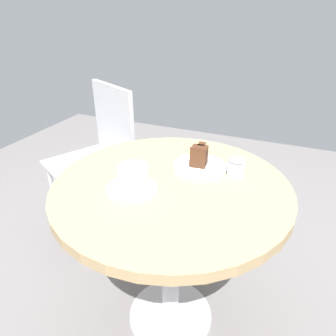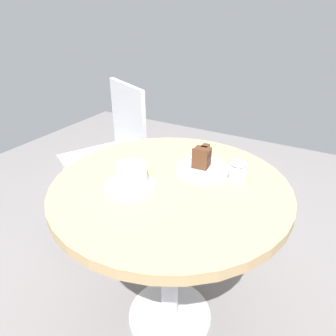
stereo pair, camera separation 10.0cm
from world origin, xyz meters
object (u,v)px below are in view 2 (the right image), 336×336
at_px(cake_plate, 202,169).
at_px(napkin, 204,168).
at_px(coffee_cup, 132,174).
at_px(cake_slice, 202,157).
at_px(teaspoon, 131,176).
at_px(fork, 189,162).
at_px(sugar_pot, 238,170).
at_px(saucer, 130,186).
at_px(cafe_chair, 114,148).

distance_m(cake_plate, napkin, 0.02).
bearing_deg(cake_plate, coffee_cup, 143.60).
distance_m(cake_slice, napkin, 0.05).
bearing_deg(teaspoon, fork, 0.68).
height_order(cake_slice, sugar_pot, cake_slice).
bearing_deg(napkin, teaspoon, 137.21).
distance_m(coffee_cup, fork, 0.24).
relative_size(cake_plate, fork, 1.43).
distance_m(cake_plate, sugar_pot, 0.13).
xyz_separation_m(saucer, napkin, (0.24, -0.16, -0.00)).
xyz_separation_m(cake_slice, sugar_pot, (-0.01, -0.14, -0.01)).
bearing_deg(cafe_chair, cake_plate, 4.18).
bearing_deg(fork, saucer, 127.41).
height_order(coffee_cup, sugar_pot, coffee_cup).
bearing_deg(sugar_pot, coffee_cup, 126.45).
bearing_deg(saucer, sugar_pot, -52.58).
relative_size(fork, sugar_pot, 1.95).
relative_size(saucer, cake_slice, 1.90).
bearing_deg(napkin, saucer, 146.94).
relative_size(saucer, fork, 1.23).
height_order(cake_plate, cake_slice, cake_slice).
relative_size(teaspoon, cake_plate, 0.43).
height_order(fork, cafe_chair, cafe_chair).
xyz_separation_m(saucer, coffee_cup, (0.01, -0.00, 0.04)).
bearing_deg(cake_plate, napkin, 9.44).
height_order(coffee_cup, napkin, coffee_cup).
relative_size(cake_slice, cafe_chair, 0.10).
distance_m(napkin, sugar_pot, 0.14).
relative_size(cake_plate, cafe_chair, 0.22).
bearing_deg(teaspoon, coffee_cup, -104.20).
relative_size(saucer, napkin, 0.85).
distance_m(cake_slice, cafe_chair, 0.71).
relative_size(teaspoon, sugar_pot, 1.21).
xyz_separation_m(teaspoon, napkin, (0.20, -0.18, -0.01)).
relative_size(coffee_cup, teaspoon, 1.60).
relative_size(cafe_chair, sugar_pot, 12.50).
bearing_deg(cake_slice, sugar_pot, -94.64).
bearing_deg(coffee_cup, cafe_chair, 44.62).
xyz_separation_m(coffee_cup, cake_plate, (0.21, -0.16, -0.04)).
relative_size(saucer, cake_plate, 0.86).
bearing_deg(teaspoon, cake_slice, -8.27).
distance_m(teaspoon, cake_slice, 0.26).
relative_size(coffee_cup, napkin, 0.68).
bearing_deg(fork, teaspoon, 116.97).
distance_m(teaspoon, fork, 0.23).
height_order(saucer, coffee_cup, coffee_cup).
height_order(coffee_cup, cafe_chair, cafe_chair).
bearing_deg(cake_slice, napkin, -29.69).
xyz_separation_m(cake_plate, cafe_chair, (0.28, 0.64, -0.17)).
height_order(cake_slice, napkin, cake_slice).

